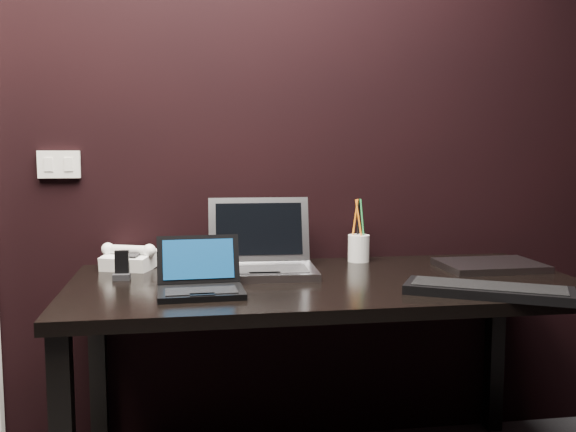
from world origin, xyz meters
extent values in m
plane|color=black|center=(0.00, 1.80, 1.30)|extent=(4.00, 0.00, 4.00)
cube|color=silver|center=(-0.62, 1.79, 1.12)|extent=(0.15, 0.02, 0.10)
cube|color=silver|center=(-0.66, 1.78, 1.12)|extent=(0.03, 0.01, 0.05)
cube|color=silver|center=(-0.58, 1.78, 1.12)|extent=(0.03, 0.01, 0.05)
cube|color=black|center=(0.30, 1.40, 0.72)|extent=(1.70, 0.80, 0.04)
cube|color=black|center=(-0.50, 1.75, 0.35)|extent=(0.06, 0.06, 0.70)
cube|color=black|center=(1.10, 1.75, 0.35)|extent=(0.06, 0.06, 0.70)
cube|color=black|center=(-0.12, 1.23, 0.75)|extent=(0.26, 0.19, 0.02)
cube|color=black|center=(-0.12, 1.21, 0.76)|extent=(0.21, 0.11, 0.00)
cube|color=black|center=(-0.12, 1.17, 0.76)|extent=(0.07, 0.03, 0.00)
cube|color=black|center=(-0.13, 1.35, 0.83)|extent=(0.26, 0.06, 0.15)
cube|color=#0A2A4E|center=(-0.13, 1.34, 0.83)|extent=(0.22, 0.05, 0.12)
cube|color=#A4A4A9|center=(0.10, 1.50, 0.75)|extent=(0.38, 0.28, 0.03)
cube|color=black|center=(0.10, 1.47, 0.77)|extent=(0.31, 0.16, 0.00)
cube|color=#95959A|center=(0.09, 1.40, 0.77)|extent=(0.11, 0.05, 0.00)
cube|color=#A4A5AA|center=(0.10, 1.67, 0.88)|extent=(0.37, 0.09, 0.23)
cube|color=black|center=(0.10, 1.66, 0.88)|extent=(0.32, 0.07, 0.19)
cube|color=black|center=(0.74, 1.10, 0.75)|extent=(0.51, 0.38, 0.03)
cube|color=black|center=(0.74, 1.10, 0.77)|extent=(0.45, 0.33, 0.00)
cube|color=gray|center=(0.94, 1.49, 0.75)|extent=(0.36, 0.26, 0.02)
cube|color=white|center=(-0.37, 1.70, 0.77)|extent=(0.22, 0.21, 0.07)
cylinder|color=silver|center=(-0.37, 1.69, 0.81)|extent=(0.16, 0.09, 0.03)
sphere|color=white|center=(-0.45, 1.72, 0.81)|extent=(0.06, 0.06, 0.05)
sphere|color=white|center=(-0.30, 1.66, 0.81)|extent=(0.06, 0.06, 0.05)
cube|color=black|center=(-0.37, 1.65, 0.80)|extent=(0.08, 0.07, 0.01)
cube|color=black|center=(-0.38, 1.52, 0.79)|extent=(0.05, 0.03, 0.10)
cube|color=black|center=(-0.38, 1.50, 0.75)|extent=(0.06, 0.04, 0.02)
cylinder|color=silver|center=(0.50, 1.71, 0.79)|extent=(0.10, 0.10, 0.10)
cylinder|color=orange|center=(0.48, 1.72, 0.91)|extent=(0.02, 0.03, 0.16)
cylinder|color=#23813F|center=(0.51, 1.71, 0.91)|extent=(0.02, 0.02, 0.16)
cylinder|color=black|center=(0.50, 1.72, 0.91)|extent=(0.01, 0.02, 0.16)
cylinder|color=#CB6213|center=(0.49, 1.70, 0.91)|extent=(0.03, 0.03, 0.15)
camera|label=1|loc=(-0.16, -0.67, 1.19)|focal=40.00mm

